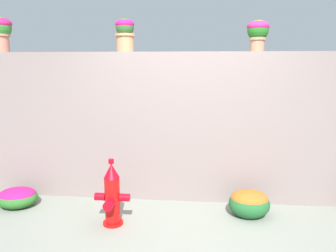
{
  "coord_description": "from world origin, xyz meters",
  "views": [
    {
      "loc": [
        0.15,
        -3.08,
        1.82
      ],
      "look_at": [
        -0.24,
        1.09,
        1.02
      ],
      "focal_mm": 35.64,
      "sensor_mm": 36.0,
      "label": 1
    }
  ],
  "objects_px": {
    "potted_plant_0": "(0,30)",
    "flower_bush_right": "(17,197)",
    "potted_plant_1": "(125,33)",
    "potted_plant_2": "(258,32)",
    "flower_bush_left": "(249,202)",
    "fire_hydrant": "(112,196)"
  },
  "relations": [
    {
      "from": "flower_bush_left",
      "to": "flower_bush_right",
      "type": "height_order",
      "value": "flower_bush_left"
    },
    {
      "from": "potted_plant_0",
      "to": "flower_bush_right",
      "type": "distance_m",
      "value": 2.21
    },
    {
      "from": "potted_plant_1",
      "to": "fire_hydrant",
      "type": "distance_m",
      "value": 2.08
    },
    {
      "from": "potted_plant_2",
      "to": "fire_hydrant",
      "type": "bearing_deg",
      "value": -152.3
    },
    {
      "from": "potted_plant_1",
      "to": "flower_bush_left",
      "type": "relative_size",
      "value": 0.88
    },
    {
      "from": "potted_plant_2",
      "to": "flower_bush_right",
      "type": "bearing_deg",
      "value": -170.57
    },
    {
      "from": "potted_plant_2",
      "to": "potted_plant_1",
      "type": "bearing_deg",
      "value": 178.05
    },
    {
      "from": "flower_bush_right",
      "to": "potted_plant_0",
      "type": "bearing_deg",
      "value": 123.95
    },
    {
      "from": "potted_plant_1",
      "to": "potted_plant_2",
      "type": "relative_size",
      "value": 1.11
    },
    {
      "from": "fire_hydrant",
      "to": "potted_plant_2",
      "type": "bearing_deg",
      "value": 27.7
    },
    {
      "from": "potted_plant_0",
      "to": "flower_bush_left",
      "type": "height_order",
      "value": "potted_plant_0"
    },
    {
      "from": "flower_bush_right",
      "to": "potted_plant_2",
      "type": "bearing_deg",
      "value": 9.43
    },
    {
      "from": "potted_plant_0",
      "to": "potted_plant_2",
      "type": "xyz_separation_m",
      "value": [
        3.35,
        0.0,
        -0.05
      ]
    },
    {
      "from": "fire_hydrant",
      "to": "flower_bush_left",
      "type": "relative_size",
      "value": 1.57
    },
    {
      "from": "potted_plant_0",
      "to": "flower_bush_left",
      "type": "bearing_deg",
      "value": -8.61
    },
    {
      "from": "flower_bush_left",
      "to": "flower_bush_right",
      "type": "xyz_separation_m",
      "value": [
        -2.93,
        -0.0,
        -0.04
      ]
    },
    {
      "from": "potted_plant_0",
      "to": "flower_bush_right",
      "type": "bearing_deg",
      "value": -56.05
    },
    {
      "from": "potted_plant_1",
      "to": "fire_hydrant",
      "type": "xyz_separation_m",
      "value": [
        0.02,
        -0.93,
        -1.86
      ]
    },
    {
      "from": "flower_bush_left",
      "to": "potted_plant_2",
      "type": "bearing_deg",
      "value": 80.31
    },
    {
      "from": "potted_plant_0",
      "to": "potted_plant_1",
      "type": "height_order",
      "value": "potted_plant_0"
    },
    {
      "from": "potted_plant_0",
      "to": "flower_bush_right",
      "type": "relative_size",
      "value": 0.92
    },
    {
      "from": "fire_hydrant",
      "to": "flower_bush_left",
      "type": "bearing_deg",
      "value": 13.37
    }
  ]
}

